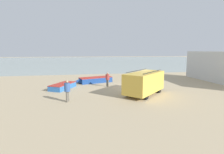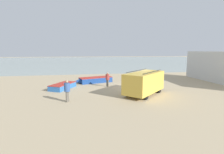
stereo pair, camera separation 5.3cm
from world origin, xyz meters
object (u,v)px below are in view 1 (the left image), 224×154
object	(u,v)px
fishing_rowboat_1	(64,86)
fisherman_0	(108,78)
fishing_rowboat_0	(94,80)
fisherman_1	(67,89)
parked_van	(145,82)
fishing_rowboat_2	(144,78)

from	to	relation	value
fishing_rowboat_1	fisherman_0	size ratio (longest dim) A/B	2.43
fishing_rowboat_0	fishing_rowboat_1	size ratio (longest dim) A/B	1.29
fishing_rowboat_1	fishing_rowboat_0	bearing A→B (deg)	-21.98
fisherman_1	parked_van	bearing A→B (deg)	34.73
fishing_rowboat_1	fisherman_0	bearing A→B (deg)	-59.47
fishing_rowboat_0	fisherman_1	xyz separation A→B (m)	(-2.76, -8.14, 0.71)
fisherman_0	fisherman_1	distance (m)	6.72
fishing_rowboat_2	fisherman_0	bearing A→B (deg)	-98.93
parked_van	fishing_rowboat_2	xyz separation A→B (m)	(2.87, 7.87, -0.91)
fishing_rowboat_0	fisherman_1	distance (m)	8.63
fishing_rowboat_0	fisherman_1	bearing A→B (deg)	53.80
fishing_rowboat_1	fisherman_0	distance (m)	4.89
fishing_rowboat_1	fisherman_0	xyz separation A→B (m)	(4.83, 0.23, 0.68)
fishing_rowboat_0	fishing_rowboat_2	size ratio (longest dim) A/B	1.07
fisherman_1	fishing_rowboat_2	bearing A→B (deg)	67.75
fishing_rowboat_2	fisherman_1	size ratio (longest dim) A/B	2.69
fishing_rowboat_2	fisherman_1	world-z (taller)	fisherman_1
fisherman_1	fishing_rowboat_1	bearing A→B (deg)	123.56
parked_van	fishing_rowboat_0	distance (m)	8.11
fishing_rowboat_0	fishing_rowboat_2	world-z (taller)	fishing_rowboat_0
parked_van	fishing_rowboat_0	size ratio (longest dim) A/B	0.95
fishing_rowboat_0	fisherman_0	world-z (taller)	fisherman_0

